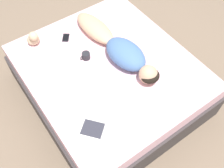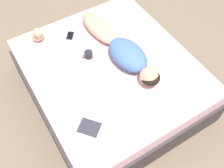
{
  "view_description": "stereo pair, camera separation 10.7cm",
  "coord_description": "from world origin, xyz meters",
  "px_view_note": "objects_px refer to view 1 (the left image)",
  "views": [
    {
      "loc": [
        1.08,
        1.57,
        2.89
      ],
      "look_at": [
        0.15,
        0.26,
        0.63
      ],
      "focal_mm": 42.0,
      "sensor_mm": 36.0,
      "label": 1
    },
    {
      "loc": [
        0.99,
        1.63,
        2.89
      ],
      "look_at": [
        0.15,
        0.26,
        0.63
      ],
      "focal_mm": 42.0,
      "sensor_mm": 36.0,
      "label": 2
    }
  ],
  "objects_px": {
    "coffee_mug": "(86,56)",
    "cell_phone": "(66,38)",
    "person": "(118,48)",
    "open_magazine": "(96,118)"
  },
  "relations": [
    {
      "from": "coffee_mug",
      "to": "cell_phone",
      "type": "distance_m",
      "value": 0.43
    },
    {
      "from": "person",
      "to": "open_magazine",
      "type": "height_order",
      "value": "person"
    },
    {
      "from": "coffee_mug",
      "to": "cell_phone",
      "type": "bearing_deg",
      "value": -86.1
    },
    {
      "from": "person",
      "to": "cell_phone",
      "type": "bearing_deg",
      "value": -60.86
    },
    {
      "from": "open_magazine",
      "to": "coffee_mug",
      "type": "relative_size",
      "value": 4.61
    },
    {
      "from": "coffee_mug",
      "to": "cell_phone",
      "type": "xyz_separation_m",
      "value": [
        0.03,
        -0.43,
        -0.04
      ]
    },
    {
      "from": "person",
      "to": "cell_phone",
      "type": "height_order",
      "value": "person"
    },
    {
      "from": "coffee_mug",
      "to": "open_magazine",
      "type": "bearing_deg",
      "value": 65.15
    },
    {
      "from": "coffee_mug",
      "to": "person",
      "type": "bearing_deg",
      "value": 155.36
    },
    {
      "from": "cell_phone",
      "to": "open_magazine",
      "type": "bearing_deg",
      "value": 112.04
    }
  ]
}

